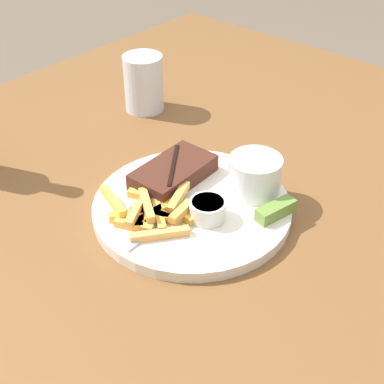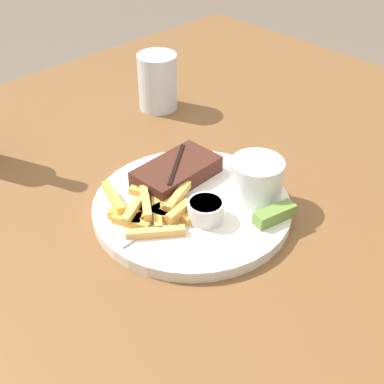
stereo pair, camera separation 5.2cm
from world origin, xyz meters
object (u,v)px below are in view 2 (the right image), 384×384
object	(u,v)px
coleslaw_cup	(257,176)
fork_utensil	(154,227)
pickle_spear	(275,214)
steak_portion	(177,172)
dipping_sauce_cup	(206,210)
dinner_plate	(192,207)
drinking_glass	(158,82)

from	to	relation	value
coleslaw_cup	fork_utensil	distance (m)	0.18
pickle_spear	fork_utensil	distance (m)	0.18
steak_portion	fork_utensil	bearing A→B (deg)	-148.00
dipping_sauce_cup	pickle_spear	size ratio (longest dim) A/B	0.78
dinner_plate	drinking_glass	size ratio (longest dim) A/B	2.69
dinner_plate	pickle_spear	bearing A→B (deg)	-63.22
dipping_sauce_cup	fork_utensil	bearing A→B (deg)	151.03
pickle_spear	steak_portion	bearing A→B (deg)	100.11
coleslaw_cup	fork_utensil	bearing A→B (deg)	163.61
steak_portion	pickle_spear	xyz separation A→B (m)	(0.03, -0.18, -0.00)
pickle_spear	drinking_glass	distance (m)	0.43
fork_utensil	pickle_spear	bearing A→B (deg)	-41.53
coleslaw_cup	fork_utensil	xyz separation A→B (m)	(-0.17, 0.05, -0.03)
dipping_sauce_cup	drinking_glass	bearing A→B (deg)	58.61
dinner_plate	dipping_sauce_cup	xyz separation A→B (m)	(-0.01, -0.04, 0.03)
dinner_plate	dipping_sauce_cup	size ratio (longest dim) A/B	5.67
coleslaw_cup	dinner_plate	bearing A→B (deg)	148.29
coleslaw_cup	drinking_glass	xyz separation A→B (m)	(0.11, 0.35, 0.00)
dinner_plate	coleslaw_cup	world-z (taller)	coleslaw_cup
steak_portion	dipping_sauce_cup	distance (m)	0.11
coleslaw_cup	fork_utensil	world-z (taller)	coleslaw_cup
coleslaw_cup	dipping_sauce_cup	bearing A→B (deg)	173.26
dinner_plate	steak_portion	distance (m)	0.07
pickle_spear	coleslaw_cup	bearing A→B (deg)	64.35
steak_portion	coleslaw_cup	bearing A→B (deg)	-62.41
dinner_plate	steak_portion	world-z (taller)	steak_portion
steak_portion	fork_utensil	world-z (taller)	steak_portion
dinner_plate	fork_utensil	xyz separation A→B (m)	(-0.08, -0.00, 0.01)
steak_portion	fork_utensil	distance (m)	0.13
steak_portion	dipping_sauce_cup	bearing A→B (deg)	-110.59
pickle_spear	drinking_glass	size ratio (longest dim) A/B	0.61
drinking_glass	dipping_sauce_cup	bearing A→B (deg)	-121.39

